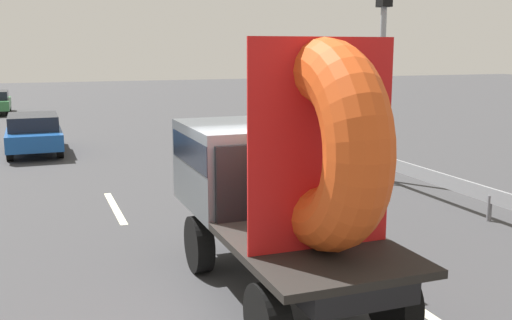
# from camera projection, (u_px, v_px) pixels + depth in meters

# --- Properties ---
(ground_plane) EXTENTS (120.00, 120.00, 0.00)m
(ground_plane) POSITION_uv_depth(u_px,v_px,m) (259.00, 298.00, 8.66)
(ground_plane) COLOR #38383A
(flatbed_truck) EXTENTS (2.02, 4.98, 3.71)m
(flatbed_truck) POSITION_uv_depth(u_px,v_px,m) (276.00, 173.00, 8.60)
(flatbed_truck) COLOR black
(flatbed_truck) RESTS_ON ground_plane
(distant_sedan) EXTENTS (1.77, 4.12, 1.35)m
(distant_sedan) POSITION_uv_depth(u_px,v_px,m) (34.00, 132.00, 20.52)
(distant_sedan) COLOR black
(distant_sedan) RESTS_ON ground_plane
(traffic_light) EXTENTS (0.42, 0.36, 5.54)m
(traffic_light) POSITION_uv_depth(u_px,v_px,m) (383.00, 46.00, 15.83)
(traffic_light) COLOR gray
(traffic_light) RESTS_ON ground_plane
(guardrail) EXTENTS (0.10, 14.46, 0.71)m
(guardrail) POSITION_uv_depth(u_px,v_px,m) (436.00, 179.00, 14.09)
(guardrail) COLOR gray
(guardrail) RESTS_ON ground_plane
(lane_dash_left_far) EXTENTS (0.16, 2.89, 0.01)m
(lane_dash_left_far) POSITION_uv_depth(u_px,v_px,m) (115.00, 208.00, 13.56)
(lane_dash_left_far) COLOR beige
(lane_dash_left_far) RESTS_ON ground_plane
(lane_dash_right_far) EXTENTS (0.16, 2.49, 0.01)m
(lane_dash_right_far) POSITION_uv_depth(u_px,v_px,m) (246.00, 194.00, 14.82)
(lane_dash_right_far) COLOR beige
(lane_dash_right_far) RESTS_ON ground_plane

